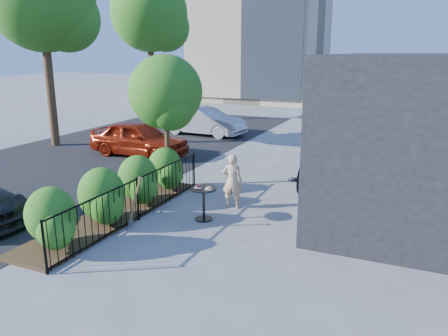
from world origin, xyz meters
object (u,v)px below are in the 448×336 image
at_px(street_tree_near, 42,5).
at_px(woman, 232,181).
at_px(car_red, 139,139).
at_px(car_silver, 204,121).
at_px(cafe_table, 204,198).
at_px(patio_tree, 167,97).
at_px(shovel, 134,206).
at_px(street_tree_far, 150,18).

height_order(street_tree_near, woman, street_tree_near).
relative_size(car_red, car_silver, 0.96).
bearing_deg(woman, car_silver, -70.94).
distance_m(cafe_table, car_silver, 11.43).
bearing_deg(patio_tree, shovel, -73.28).
relative_size(patio_tree, woman, 2.67).
relative_size(patio_tree, car_silver, 0.93).
xyz_separation_m(patio_tree, street_tree_far, (-7.70, 11.20, 3.15)).
xyz_separation_m(street_tree_far, car_silver, (4.87, -3.03, -5.22)).
height_order(cafe_table, woman, woman).
xyz_separation_m(street_tree_far, car_red, (4.47, -8.08, -5.23)).
distance_m(street_tree_near, street_tree_far, 8.00).
bearing_deg(street_tree_near, shovel, -36.69).
height_order(patio_tree, street_tree_near, street_tree_near).
relative_size(shovel, car_silver, 0.32).
bearing_deg(cafe_table, shovel, -136.07).
height_order(street_tree_near, shovel, street_tree_near).
relative_size(cafe_table, woman, 0.60).
bearing_deg(shovel, car_red, 123.39).
distance_m(street_tree_near, car_silver, 8.70).
distance_m(street_tree_far, cafe_table, 17.42).
distance_m(woman, shovel, 2.76).
bearing_deg(car_silver, cafe_table, -150.13).
distance_m(shovel, car_red, 7.65).
distance_m(patio_tree, shovel, 4.05).
distance_m(street_tree_near, shovel, 12.07).
height_order(shovel, car_red, car_red).
relative_size(street_tree_near, car_red, 2.04).
bearing_deg(shovel, car_silver, 108.44).
relative_size(street_tree_near, woman, 5.62).
height_order(cafe_table, shovel, shovel).
bearing_deg(patio_tree, woman, -21.42).
bearing_deg(street_tree_near, woman, -22.29).
bearing_deg(car_silver, car_red, 179.17).
distance_m(patio_tree, car_red, 4.95).
relative_size(patio_tree, street_tree_near, 0.48).
xyz_separation_m(cafe_table, car_silver, (-5.05, 10.26, 0.13)).
distance_m(woman, car_silver, 10.62).
bearing_deg(car_red, patio_tree, -133.38).
distance_m(street_tree_near, cafe_table, 12.44).
relative_size(street_tree_far, car_red, 2.04).
relative_size(street_tree_far, cafe_table, 9.43).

